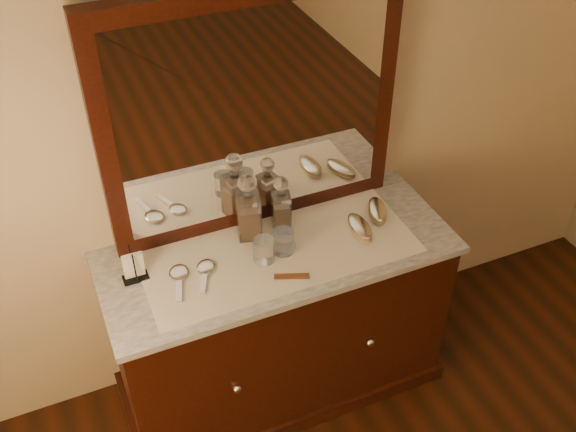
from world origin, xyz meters
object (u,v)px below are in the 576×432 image
object	(u,v)px
decanter_left	(248,213)
hand_mirror_inner	(206,270)
pin_dish	(285,246)
decanter_right	(281,208)
mirror_frame	(252,113)
hand_mirror_outer	(179,276)
napkin_rack	(134,267)
dresser_cabinet	(279,323)
brush_far	(377,211)
comb	(292,276)
brush_near	(360,228)

from	to	relation	value
decanter_left	hand_mirror_inner	size ratio (longest dim) A/B	1.61
pin_dish	decanter_left	size ratio (longest dim) A/B	0.29
decanter_right	hand_mirror_inner	size ratio (longest dim) A/B	1.30
mirror_frame	pin_dish	size ratio (longest dim) A/B	13.72
decanter_left	decanter_right	distance (m)	0.15
decanter_right	hand_mirror_outer	size ratio (longest dim) A/B	1.19
napkin_rack	hand_mirror_outer	world-z (taller)	napkin_rack
decanter_left	dresser_cabinet	bearing A→B (deg)	-59.88
brush_far	hand_mirror_outer	size ratio (longest dim) A/B	0.88
decanter_left	brush_far	size ratio (longest dim) A/B	1.67
dresser_cabinet	brush_far	world-z (taller)	brush_far
decanter_right	decanter_left	bearing A→B (deg)	-178.76
mirror_frame	comb	world-z (taller)	mirror_frame
comb	brush_far	xyz separation A→B (m)	(0.49, 0.20, 0.02)
mirror_frame	comb	bearing A→B (deg)	-91.95
napkin_rack	decanter_right	world-z (taller)	decanter_right
decanter_left	decanter_right	size ratio (longest dim) A/B	1.23
hand_mirror_outer	brush_far	bearing A→B (deg)	2.16
comb	mirror_frame	bearing A→B (deg)	109.08
dresser_cabinet	pin_dish	distance (m)	0.45
decanter_left	decanter_right	bearing A→B (deg)	1.24
decanter_left	brush_far	world-z (taller)	decanter_left
decanter_right	pin_dish	bearing A→B (deg)	-107.11
napkin_rack	brush_far	world-z (taller)	napkin_rack
decanter_left	hand_mirror_inner	distance (m)	0.29
comb	hand_mirror_outer	world-z (taller)	hand_mirror_outer
brush_near	hand_mirror_inner	size ratio (longest dim) A/B	0.95
brush_far	hand_mirror_inner	bearing A→B (deg)	-176.99
decanter_left	hand_mirror_outer	xyz separation A→B (m)	(-0.34, -0.13, -0.11)
mirror_frame	pin_dish	bearing A→B (deg)	-83.22
comb	napkin_rack	xyz separation A→B (m)	(-0.55, 0.23, 0.05)
napkin_rack	decanter_left	size ratio (longest dim) A/B	0.48
napkin_rack	brush_far	xyz separation A→B (m)	(1.04, -0.03, -0.03)
brush_near	brush_far	world-z (taller)	brush_near
comb	brush_near	bearing A→B (deg)	40.82
brush_far	hand_mirror_outer	xyz separation A→B (m)	(-0.89, -0.03, -0.01)
decanter_right	hand_mirror_outer	distance (m)	0.51
decanter_right	brush_near	xyz separation A→B (m)	(0.28, -0.17, -0.07)
pin_dish	hand_mirror_inner	world-z (taller)	hand_mirror_inner
pin_dish	decanter_left	world-z (taller)	decanter_left
dresser_cabinet	brush_near	xyz separation A→B (m)	(0.35, -0.04, 0.47)
brush_near	hand_mirror_inner	xyz separation A→B (m)	(-0.66, 0.03, -0.02)
decanter_left	brush_near	world-z (taller)	decanter_left
dresser_cabinet	comb	size ratio (longest dim) A/B	10.28
decanter_right	hand_mirror_outer	xyz separation A→B (m)	(-0.48, -0.13, -0.09)
dresser_cabinet	hand_mirror_outer	bearing A→B (deg)	179.99
decanter_right	hand_mirror_outer	bearing A→B (deg)	-164.66
hand_mirror_outer	decanter_right	bearing A→B (deg)	15.34
pin_dish	comb	world-z (taller)	pin_dish
mirror_frame	napkin_rack	distance (m)	0.74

